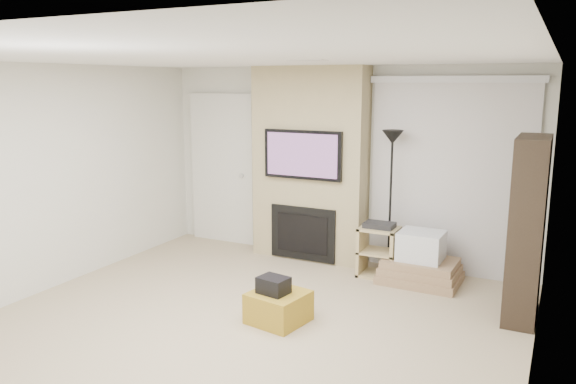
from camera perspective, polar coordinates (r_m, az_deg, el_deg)
The scene contains 15 objects.
floor at distance 5.33m, azimuth -5.94°, elevation -14.52°, with size 5.00×5.50×0.00m, color tan.
ceiling at distance 4.81m, azimuth -6.55°, elevation 13.43°, with size 5.00×5.50×0.00m, color white.
wall_back at distance 7.35m, azimuth 5.39°, elevation 2.86°, with size 5.00×2.50×0.00m, color silver.
wall_left at distance 6.59m, azimuth -24.88°, elevation 0.91°, with size 5.50×2.50×0.00m, color silver.
wall_right at distance 4.18m, azimuth 24.19°, elevation -4.46°, with size 5.50×2.50×0.00m, color silver.
hvac_vent at distance 5.32m, azimuth 2.00°, elevation 13.23°, with size 0.35×0.18×0.01m, color silver.
ottoman at distance 5.57m, azimuth -0.97°, elevation -11.61°, with size 0.50×0.50×0.30m, color #A17D20.
black_bag at distance 5.47m, azimuth -1.49°, elevation -9.44°, with size 0.28×0.22×0.16m, color black.
fireplace_wall at distance 7.29m, azimuth 2.22°, elevation 2.73°, with size 1.50×0.47×2.50m.
entry_door at distance 8.16m, azimuth -6.62°, elevation 2.27°, with size 1.02×0.11×2.14m.
vertical_blinds at distance 6.92m, azimuth 16.12°, elevation 2.15°, with size 1.98×0.10×2.37m.
floor_lamp at distance 6.80m, azimuth 10.50°, elevation 3.09°, with size 0.26×0.26×1.74m.
av_stand at distance 6.83m, azimuth 9.20°, elevation -5.65°, with size 0.45×0.38×0.66m.
box_stack at distance 6.75m, azimuth 13.30°, elevation -7.04°, with size 0.92×0.70×0.60m.
bookshelf at distance 5.92m, azimuth 23.12°, elevation -3.48°, with size 0.30×0.80×1.80m.
Camera 1 is at (2.60, -4.04, 2.30)m, focal length 35.00 mm.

